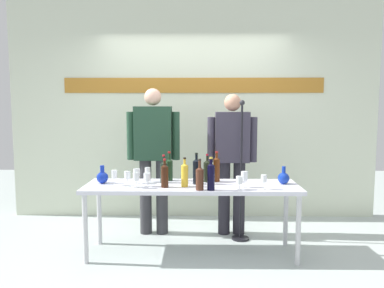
# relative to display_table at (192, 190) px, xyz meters

# --- Properties ---
(ground_plane) EXTENTS (10.00, 10.00, 0.00)m
(ground_plane) POSITION_rel_display_table_xyz_m (0.00, 0.00, -0.67)
(ground_plane) COLOR #AFBAB6
(back_wall) EXTENTS (4.98, 0.11, 3.00)m
(back_wall) POSITION_rel_display_table_xyz_m (0.00, 1.38, 0.83)
(back_wall) COLOR silver
(back_wall) RESTS_ON ground
(display_table) EXTENTS (2.18, 0.62, 0.73)m
(display_table) POSITION_rel_display_table_xyz_m (0.00, 0.00, 0.00)
(display_table) COLOR silver
(display_table) RESTS_ON ground
(decanter_blue_left) EXTENTS (0.12, 0.12, 0.19)m
(decanter_blue_left) POSITION_rel_display_table_xyz_m (-0.93, 0.05, 0.13)
(decanter_blue_left) COLOR #112AA1
(decanter_blue_left) RESTS_ON display_table
(decanter_blue_right) EXTENTS (0.12, 0.12, 0.18)m
(decanter_blue_right) POSITION_rel_display_table_xyz_m (0.95, 0.05, 0.13)
(decanter_blue_right) COLOR #12309E
(decanter_blue_right) RESTS_ON display_table
(presenter_left) EXTENTS (0.62, 0.22, 1.73)m
(presenter_left) POSITION_rel_display_table_xyz_m (-0.47, 0.62, 0.33)
(presenter_left) COLOR #303034
(presenter_left) RESTS_ON ground
(presenter_right) EXTENTS (0.59, 0.22, 1.67)m
(presenter_right) POSITION_rel_display_table_xyz_m (0.47, 0.62, 0.28)
(presenter_right) COLOR #26242D
(presenter_right) RESTS_ON ground
(wine_bottle_0) EXTENTS (0.07, 0.07, 0.30)m
(wine_bottle_0) POSITION_rel_display_table_xyz_m (0.16, 0.14, 0.19)
(wine_bottle_0) COLOR black
(wine_bottle_0) RESTS_ON display_table
(wine_bottle_1) EXTENTS (0.08, 0.08, 0.30)m
(wine_bottle_1) POSITION_rel_display_table_xyz_m (-0.30, 0.10, 0.18)
(wine_bottle_1) COLOR black
(wine_bottle_1) RESTS_ON display_table
(wine_bottle_2) EXTENTS (0.07, 0.07, 0.31)m
(wine_bottle_2) POSITION_rel_display_table_xyz_m (-0.25, 0.21, 0.19)
(wine_bottle_2) COLOR #19331B
(wine_bottle_2) RESTS_ON display_table
(wine_bottle_3) EXTENTS (0.07, 0.07, 0.29)m
(wine_bottle_3) POSITION_rel_display_table_xyz_m (-0.07, -0.09, 0.19)
(wine_bottle_3) COLOR gold
(wine_bottle_3) RESTS_ON display_table
(wine_bottle_4) EXTENTS (0.07, 0.07, 0.32)m
(wine_bottle_4) POSITION_rel_display_table_xyz_m (0.19, -0.25, 0.20)
(wine_bottle_4) COLOR black
(wine_bottle_4) RESTS_ON display_table
(wine_bottle_5) EXTENTS (0.07, 0.07, 0.32)m
(wine_bottle_5) POSITION_rel_display_table_xyz_m (0.26, 0.16, 0.20)
(wine_bottle_5) COLOR #51240D
(wine_bottle_5) RESTS_ON display_table
(wine_bottle_6) EXTENTS (0.07, 0.07, 0.32)m
(wine_bottle_6) POSITION_rel_display_table_xyz_m (0.05, 0.03, 0.20)
(wine_bottle_6) COLOR black
(wine_bottle_6) RESTS_ON display_table
(wine_bottle_7) EXTENTS (0.07, 0.07, 0.29)m
(wine_bottle_7) POSITION_rel_display_table_xyz_m (-0.27, -0.13, 0.19)
(wine_bottle_7) COLOR black
(wine_bottle_7) RESTS_ON display_table
(wine_bottle_8) EXTENTS (0.08, 0.08, 0.30)m
(wine_bottle_8) POSITION_rel_display_table_xyz_m (0.08, -0.24, 0.19)
(wine_bottle_8) COLOR #482518
(wine_bottle_8) RESTS_ON display_table
(wine_glass_left_0) EXTENTS (0.06, 0.06, 0.16)m
(wine_glass_left_0) POSITION_rel_display_table_xyz_m (-0.78, -0.06, 0.18)
(wine_glass_left_0) COLOR white
(wine_glass_left_0) RESTS_ON display_table
(wine_glass_left_1) EXTENTS (0.06, 0.06, 0.16)m
(wine_glass_left_1) POSITION_rel_display_table_xyz_m (-0.54, -0.17, 0.17)
(wine_glass_left_1) COLOR white
(wine_glass_left_1) RESTS_ON display_table
(wine_glass_left_2) EXTENTS (0.06, 0.06, 0.16)m
(wine_glass_left_2) POSITION_rel_display_table_xyz_m (-0.47, 0.12, 0.17)
(wine_glass_left_2) COLOR white
(wine_glass_left_2) RESTS_ON display_table
(wine_glass_left_3) EXTENTS (0.07, 0.07, 0.14)m
(wine_glass_left_3) POSITION_rel_display_table_xyz_m (-0.44, -0.10, 0.16)
(wine_glass_left_3) COLOR white
(wine_glass_left_3) RESTS_ON display_table
(wine_glass_left_4) EXTENTS (0.07, 0.07, 0.15)m
(wine_glass_left_4) POSITION_rel_display_table_xyz_m (-0.57, 0.05, 0.18)
(wine_glass_left_4) COLOR white
(wine_glass_left_4) RESTS_ON display_table
(wine_glass_left_5) EXTENTS (0.06, 0.06, 0.16)m
(wine_glass_left_5) POSITION_rel_display_table_xyz_m (-0.64, -0.12, 0.18)
(wine_glass_left_5) COLOR white
(wine_glass_left_5) RESTS_ON display_table
(wine_glass_right_0) EXTENTS (0.06, 0.06, 0.14)m
(wine_glass_right_0) POSITION_rel_display_table_xyz_m (0.70, -0.21, 0.17)
(wine_glass_right_0) COLOR white
(wine_glass_right_0) RESTS_ON display_table
(wine_glass_right_1) EXTENTS (0.06, 0.06, 0.16)m
(wine_glass_right_1) POSITION_rel_display_table_xyz_m (0.52, -0.12, 0.17)
(wine_glass_right_1) COLOR white
(wine_glass_right_1) RESTS_ON display_table
(wine_glass_right_2) EXTENTS (0.07, 0.07, 0.13)m
(wine_glass_right_2) POSITION_rel_display_table_xyz_m (0.46, -0.22, 0.15)
(wine_glass_right_2) COLOR white
(wine_glass_right_2) RESTS_ON display_table
(microphone_stand) EXTENTS (0.20, 0.20, 1.60)m
(microphone_stand) POSITION_rel_display_table_xyz_m (0.55, 0.43, -0.13)
(microphone_stand) COLOR black
(microphone_stand) RESTS_ON ground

